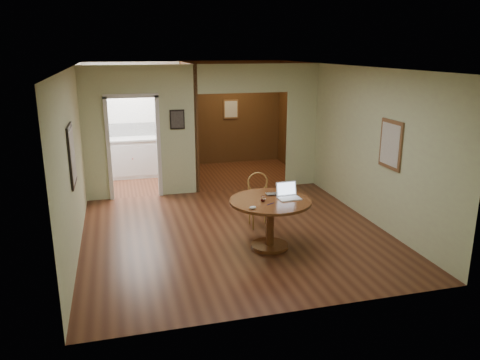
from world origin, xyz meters
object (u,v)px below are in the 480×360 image
object	(u,v)px
closed_laptop	(277,195)
dining_table	(270,212)
chair	(259,197)
open_laptop	(288,194)

from	to	relation	value
closed_laptop	dining_table	bearing A→B (deg)	-131.57
chair	closed_laptop	bearing A→B (deg)	-83.14
closed_laptop	chair	bearing A→B (deg)	94.40
chair	open_laptop	size ratio (longest dim) A/B	2.71
dining_table	closed_laptop	distance (m)	0.33
open_laptop	closed_laptop	distance (m)	0.20
dining_table	chair	size ratio (longest dim) A/B	1.33
chair	closed_laptop	world-z (taller)	chair
dining_table	closed_laptop	world-z (taller)	closed_laptop
chair	open_laptop	world-z (taller)	open_laptop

